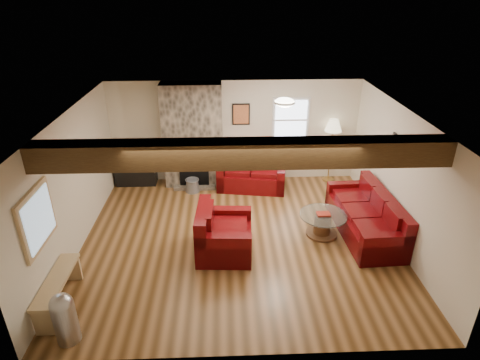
% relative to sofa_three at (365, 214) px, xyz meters
% --- Properties ---
extents(room, '(8.00, 8.00, 8.00)m').
position_rel_sofa_three_xyz_m(room, '(-2.48, -0.13, 0.82)').
color(room, '#513315').
rests_on(room, ground).
extents(floor, '(6.00, 6.00, 0.00)m').
position_rel_sofa_three_xyz_m(floor, '(-2.48, -0.13, -0.43)').
color(floor, '#513315').
rests_on(floor, ground).
extents(oak_beam, '(6.00, 0.36, 0.38)m').
position_rel_sofa_three_xyz_m(oak_beam, '(-2.48, -1.38, 1.88)').
color(oak_beam, '#352010').
rests_on(oak_beam, room).
extents(chimney_breast, '(1.40, 0.67, 2.50)m').
position_rel_sofa_three_xyz_m(chimney_breast, '(-3.48, 2.37, 0.79)').
color(chimney_breast, '#332E27').
rests_on(chimney_breast, floor).
extents(back_window, '(0.90, 0.08, 1.10)m').
position_rel_sofa_three_xyz_m(back_window, '(-1.13, 2.58, 1.12)').
color(back_window, silver).
rests_on(back_window, room).
extents(hatch_window, '(0.08, 1.00, 0.90)m').
position_rel_sofa_three_xyz_m(hatch_window, '(-5.44, -1.63, 1.02)').
color(hatch_window, tan).
rests_on(hatch_window, room).
extents(ceiling_dome, '(0.40, 0.40, 0.18)m').
position_rel_sofa_three_xyz_m(ceiling_dome, '(-1.58, 0.77, 2.01)').
color(ceiling_dome, white).
rests_on(ceiling_dome, room).
extents(artwork_back, '(0.42, 0.06, 0.52)m').
position_rel_sofa_three_xyz_m(artwork_back, '(-2.33, 2.58, 1.27)').
color(artwork_back, black).
rests_on(artwork_back, room).
extents(artwork_right, '(0.06, 0.55, 0.42)m').
position_rel_sofa_three_xyz_m(artwork_right, '(0.48, 0.17, 1.32)').
color(artwork_right, black).
rests_on(artwork_right, room).
extents(sofa_three, '(1.03, 2.25, 0.85)m').
position_rel_sofa_three_xyz_m(sofa_three, '(0.00, 0.00, 0.00)').
color(sofa_three, '#450504').
rests_on(sofa_three, floor).
extents(loveseat, '(1.72, 1.16, 0.85)m').
position_rel_sofa_three_xyz_m(loveseat, '(-2.09, 2.10, -0.00)').
color(loveseat, '#450504').
rests_on(loveseat, floor).
extents(armchair_red, '(1.04, 1.17, 0.90)m').
position_rel_sofa_three_xyz_m(armchair_red, '(-2.76, -0.52, 0.03)').
color(armchair_red, '#450504').
rests_on(armchair_red, floor).
extents(coffee_table, '(0.92, 0.92, 0.48)m').
position_rel_sofa_three_xyz_m(coffee_table, '(-0.84, -0.03, -0.20)').
color(coffee_table, '#4E2F19').
rests_on(coffee_table, floor).
extents(tv_cabinet, '(0.97, 0.39, 0.48)m').
position_rel_sofa_three_xyz_m(tv_cabinet, '(-4.93, 2.40, -0.18)').
color(tv_cabinet, black).
rests_on(tv_cabinet, floor).
extents(television, '(0.73, 0.10, 0.42)m').
position_rel_sofa_three_xyz_m(television, '(-4.93, 2.40, 0.27)').
color(television, black).
rests_on(television, tv_cabinet).
extents(floor_lamp, '(0.41, 0.41, 1.59)m').
position_rel_sofa_three_xyz_m(floor_lamp, '(-0.12, 2.42, 0.93)').
color(floor_lamp, '#B28D4A').
rests_on(floor_lamp, floor).
extents(pine_bench, '(0.30, 1.30, 0.49)m').
position_rel_sofa_three_xyz_m(pine_bench, '(-5.31, -1.80, -0.18)').
color(pine_bench, tan).
rests_on(pine_bench, floor).
extents(pedal_bin, '(0.35, 0.35, 0.80)m').
position_rel_sofa_three_xyz_m(pedal_bin, '(-4.95, -2.50, -0.03)').
color(pedal_bin, '#A6A6AB').
rests_on(pedal_bin, floor).
extents(coal_bucket, '(0.35, 0.35, 0.33)m').
position_rel_sofa_three_xyz_m(coal_bucket, '(-3.52, 1.93, -0.26)').
color(coal_bucket, gray).
rests_on(coal_bucket, floor).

